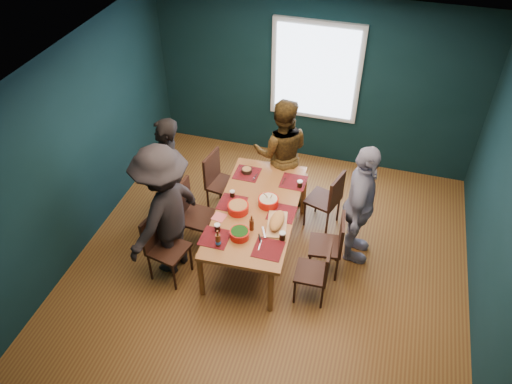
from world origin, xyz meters
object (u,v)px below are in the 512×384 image
chair_right_far (329,197)px  cutting_board (277,222)px  bowl_salad (238,208)px  bowl_dumpling (268,201)px  person_far_left (168,174)px  chair_left_far (218,178)px  chair_left_mid (190,210)px  person_back (281,153)px  bowl_herbs (240,234)px  person_right (360,206)px  chair_right_near (319,269)px  chair_left_near (162,242)px  chair_right_mid (333,242)px  dining_table (257,212)px  person_near_left (165,212)px

chair_right_far → cutting_board: (-0.49, -0.96, 0.28)m
bowl_salad → bowl_dumpling: bearing=34.2°
person_far_left → cutting_board: 1.69m
chair_left_far → chair_left_mid: 0.78m
person_back → cutting_board: size_ratio=2.83×
bowl_salad → bowl_herbs: 0.45m
bowl_salad → cutting_board: (0.53, -0.11, 0.00)m
person_far_left → person_right: size_ratio=0.97×
chair_left_mid → chair_right_near: 1.87m
chair_right_far → bowl_herbs: chair_right_far is taller
chair_left_near → bowl_herbs: bearing=21.0°
chair_left_near → chair_right_mid: (2.01, 0.63, -0.04)m
chair_left_near → bowl_salad: (0.80, 0.59, 0.26)m
dining_table → cutting_board: cutting_board is taller
dining_table → bowl_salad: bowl_salad is taller
person_far_left → person_back: (1.34, 0.90, 0.00)m
chair_right_far → bowl_herbs: bearing=-107.0°
chair_left_mid → chair_right_far: size_ratio=1.07×
chair_left_far → chair_left_mid: chair_left_mid is taller
chair_left_mid → chair_right_far: bearing=30.0°
chair_right_near → cutting_board: size_ratio=1.44×
bowl_dumpling → bowl_salad: bearing=-145.8°
chair_right_far → person_far_left: 2.20m
chair_left_mid → chair_right_mid: 1.89m
chair_right_mid → bowl_herbs: bearing=-163.2°
person_near_left → cutting_board: person_near_left is taller
dining_table → bowl_salad: size_ratio=7.70×
chair_left_mid → bowl_salad: size_ratio=3.65×
person_near_left → bowl_dumpling: person_near_left is taller
chair_right_near → person_far_left: bearing=158.4°
dining_table → chair_left_far: chair_left_far is taller
bowl_dumpling → cutting_board: (0.20, -0.33, 0.00)m
chair_left_mid → person_near_left: 0.60m
chair_right_near → bowl_herbs: size_ratio=3.65×
chair_left_near → person_near_left: 0.40m
person_near_left → chair_right_far: bearing=140.7°
chair_left_far → person_back: person_back is taller
bowl_dumpling → person_back: bearing=95.0°
chair_left_far → person_right: (2.01, -0.40, 0.32)m
dining_table → chair_left_mid: chair_left_mid is taller
dining_table → person_right: bearing=9.8°
bowl_dumpling → person_near_left: bearing=-149.2°
chair_right_mid → bowl_herbs: size_ratio=3.79×
chair_left_far → bowl_salad: (0.56, -0.80, 0.27)m
chair_right_far → person_right: bearing=-29.1°
bowl_salad → bowl_dumpling: bowl_dumpling is taller
chair_left_near → chair_left_mid: bearing=90.5°
person_far_left → cutting_board: size_ratio=2.83×
person_near_left → person_far_left: bearing=-143.2°
chair_right_far → bowl_salad: 1.36m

